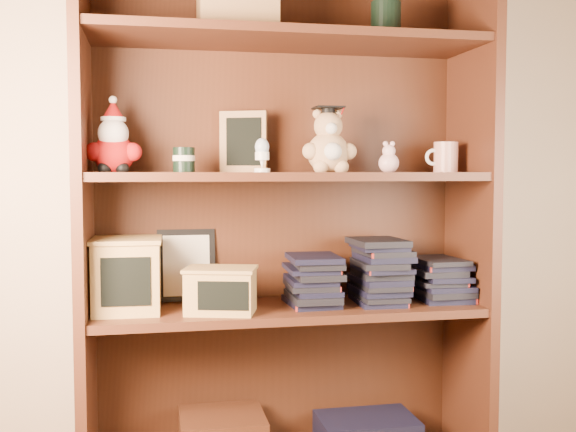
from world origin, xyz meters
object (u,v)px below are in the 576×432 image
(grad_teddy_bear, at_px, (329,147))
(teacher_mug, at_px, (445,157))
(bookcase, at_px, (284,228))
(treats_box, at_px, (127,275))

(grad_teddy_bear, xyz_separation_m, teacher_mug, (0.37, 0.01, -0.03))
(bookcase, distance_m, grad_teddy_bear, 0.28)
(grad_teddy_bear, relative_size, teacher_mug, 1.91)
(bookcase, height_order, treats_box, bookcase)
(bookcase, bearing_deg, grad_teddy_bear, -24.41)
(bookcase, height_order, grad_teddy_bear, bookcase)
(grad_teddy_bear, xyz_separation_m, treats_box, (-0.59, 0.01, -0.37))
(treats_box, bearing_deg, bookcase, 6.30)
(grad_teddy_bear, bearing_deg, teacher_mug, 0.93)
(bookcase, xyz_separation_m, treats_box, (-0.47, -0.05, -0.12))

